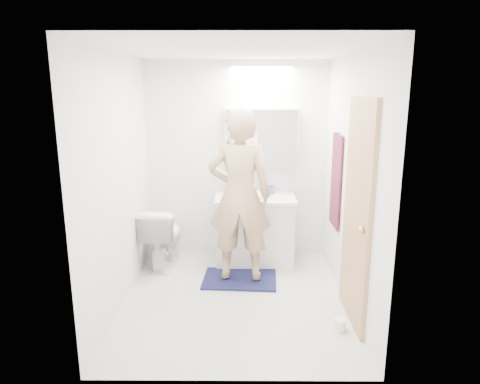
{
  "coord_description": "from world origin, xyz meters",
  "views": [
    {
      "loc": [
        0.07,
        -3.96,
        2.06
      ],
      "look_at": [
        0.05,
        0.25,
        1.05
      ],
      "focal_mm": 32.12,
      "sensor_mm": 36.0,
      "label": 1
    }
  ],
  "objects_px": {
    "soap_bottle_a": "(230,184)",
    "soap_bottle_b": "(238,187)",
    "person": "(240,196)",
    "toilet_paper_roll": "(339,325)",
    "medicine_cabinet": "(261,137)",
    "toilet": "(163,236)",
    "toothbrush_cup": "(271,190)",
    "vanity_cabinet": "(255,231)"
  },
  "relations": [
    {
      "from": "medicine_cabinet",
      "to": "toothbrush_cup",
      "type": "distance_m",
      "value": 0.65
    },
    {
      "from": "medicine_cabinet",
      "to": "person",
      "type": "bearing_deg",
      "value": -108.98
    },
    {
      "from": "toilet",
      "to": "soap_bottle_a",
      "type": "height_order",
      "value": "soap_bottle_a"
    },
    {
      "from": "toilet",
      "to": "vanity_cabinet",
      "type": "bearing_deg",
      "value": -168.21
    },
    {
      "from": "medicine_cabinet",
      "to": "person",
      "type": "distance_m",
      "value": 0.95
    },
    {
      "from": "person",
      "to": "medicine_cabinet",
      "type": "bearing_deg",
      "value": -105.41
    },
    {
      "from": "vanity_cabinet",
      "to": "soap_bottle_b",
      "type": "bearing_deg",
      "value": 138.62
    },
    {
      "from": "toothbrush_cup",
      "to": "toilet_paper_roll",
      "type": "xyz_separation_m",
      "value": [
        0.5,
        -1.69,
        -0.82
      ]
    },
    {
      "from": "toilet_paper_roll",
      "to": "soap_bottle_a",
      "type": "bearing_deg",
      "value": 120.94
    },
    {
      "from": "vanity_cabinet",
      "to": "soap_bottle_a",
      "type": "height_order",
      "value": "soap_bottle_a"
    },
    {
      "from": "toilet",
      "to": "person",
      "type": "height_order",
      "value": "person"
    },
    {
      "from": "person",
      "to": "toilet_paper_roll",
      "type": "xyz_separation_m",
      "value": [
        0.88,
        -1.0,
        -0.92
      ]
    },
    {
      "from": "toilet",
      "to": "soap_bottle_a",
      "type": "distance_m",
      "value": 1.01
    },
    {
      "from": "soap_bottle_a",
      "to": "toothbrush_cup",
      "type": "height_order",
      "value": "soap_bottle_a"
    },
    {
      "from": "medicine_cabinet",
      "to": "toilet_paper_roll",
      "type": "bearing_deg",
      "value": -70.18
    },
    {
      "from": "soap_bottle_a",
      "to": "toothbrush_cup",
      "type": "relative_size",
      "value": 2.39
    },
    {
      "from": "vanity_cabinet",
      "to": "person",
      "type": "xyz_separation_m",
      "value": [
        -0.18,
        -0.53,
        0.58
      ]
    },
    {
      "from": "vanity_cabinet",
      "to": "person",
      "type": "relative_size",
      "value": 0.49
    },
    {
      "from": "soap_bottle_a",
      "to": "toothbrush_cup",
      "type": "distance_m",
      "value": 0.51
    },
    {
      "from": "soap_bottle_a",
      "to": "person",
      "type": "bearing_deg",
      "value": -79.48
    },
    {
      "from": "medicine_cabinet",
      "to": "person",
      "type": "height_order",
      "value": "person"
    },
    {
      "from": "soap_bottle_b",
      "to": "toothbrush_cup",
      "type": "xyz_separation_m",
      "value": [
        0.4,
        -0.02,
        -0.03
      ]
    },
    {
      "from": "medicine_cabinet",
      "to": "toilet",
      "type": "height_order",
      "value": "medicine_cabinet"
    },
    {
      "from": "medicine_cabinet",
      "to": "toilet",
      "type": "distance_m",
      "value": 1.66
    },
    {
      "from": "vanity_cabinet",
      "to": "medicine_cabinet",
      "type": "distance_m",
      "value": 1.13
    },
    {
      "from": "toilet",
      "to": "soap_bottle_a",
      "type": "xyz_separation_m",
      "value": [
        0.79,
        0.27,
        0.58
      ]
    },
    {
      "from": "soap_bottle_a",
      "to": "soap_bottle_b",
      "type": "height_order",
      "value": "soap_bottle_a"
    },
    {
      "from": "person",
      "to": "soap_bottle_b",
      "type": "relative_size",
      "value": 12.04
    },
    {
      "from": "vanity_cabinet",
      "to": "soap_bottle_b",
      "type": "distance_m",
      "value": 0.57
    },
    {
      "from": "medicine_cabinet",
      "to": "soap_bottle_a",
      "type": "distance_m",
      "value": 0.68
    },
    {
      "from": "soap_bottle_b",
      "to": "toilet_paper_roll",
      "type": "xyz_separation_m",
      "value": [
        0.91,
        -1.71,
        -0.85
      ]
    },
    {
      "from": "soap_bottle_a",
      "to": "toilet_paper_roll",
      "type": "xyz_separation_m",
      "value": [
        1.01,
        -1.68,
        -0.89
      ]
    },
    {
      "from": "person",
      "to": "toothbrush_cup",
      "type": "height_order",
      "value": "person"
    },
    {
      "from": "vanity_cabinet",
      "to": "toilet_paper_roll",
      "type": "height_order",
      "value": "vanity_cabinet"
    },
    {
      "from": "vanity_cabinet",
      "to": "toilet_paper_roll",
      "type": "distance_m",
      "value": 1.72
    },
    {
      "from": "toothbrush_cup",
      "to": "vanity_cabinet",
      "type": "bearing_deg",
      "value": -141.11
    },
    {
      "from": "person",
      "to": "toilet",
      "type": "bearing_deg",
      "value": -20.82
    },
    {
      "from": "soap_bottle_a",
      "to": "soap_bottle_b",
      "type": "xyz_separation_m",
      "value": [
        0.1,
        0.03,
        -0.05
      ]
    },
    {
      "from": "medicine_cabinet",
      "to": "toothbrush_cup",
      "type": "xyz_separation_m",
      "value": [
        0.12,
        -0.05,
        -0.63
      ]
    },
    {
      "from": "person",
      "to": "soap_bottle_a",
      "type": "bearing_deg",
      "value": -75.91
    },
    {
      "from": "vanity_cabinet",
      "to": "person",
      "type": "distance_m",
      "value": 0.8
    },
    {
      "from": "medicine_cabinet",
      "to": "toilet",
      "type": "xyz_separation_m",
      "value": [
        -1.17,
        -0.33,
        -1.14
      ]
    }
  ]
}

